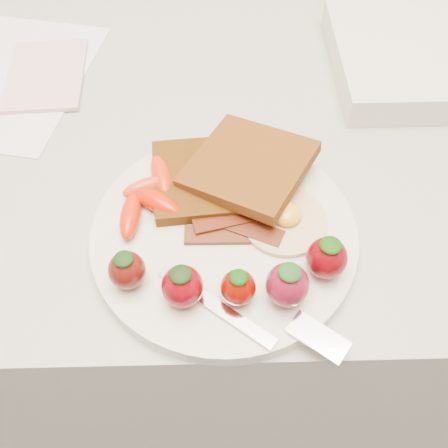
{
  "coord_description": "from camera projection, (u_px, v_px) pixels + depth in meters",
  "views": [
    {
      "loc": [
        -0.02,
        1.24,
        1.33
      ],
      "look_at": [
        -0.01,
        1.53,
        0.93
      ],
      "focal_mm": 40.0,
      "sensor_mm": 36.0,
      "label": 1
    }
  ],
  "objects": [
    {
      "name": "counter",
      "position": [
        228.0,
        296.0,
        0.98
      ],
      "size": [
        2.0,
        0.6,
        0.9
      ],
      "primitive_type": "cube",
      "color": "gray",
      "rests_on": "ground"
    },
    {
      "name": "plate",
      "position": [
        224.0,
        235.0,
        0.51
      ],
      "size": [
        0.27,
        0.27,
        0.02
      ],
      "primitive_type": "cylinder",
      "color": "beige",
      "rests_on": "counter"
    },
    {
      "name": "toast_lower",
      "position": [
        205.0,
        178.0,
        0.53
      ],
      "size": [
        0.12,
        0.12,
        0.01
      ],
      "primitive_type": "cube",
      "rotation": [
        0.0,
        0.0,
        0.09
      ],
      "color": "#401604",
      "rests_on": "plate"
    },
    {
      "name": "toast_upper",
      "position": [
        249.0,
        165.0,
        0.53
      ],
      "size": [
        0.16,
        0.16,
        0.03
      ],
      "primitive_type": "cube",
      "rotation": [
        0.0,
        -0.1,
        -0.54
      ],
      "color": "#4D2610",
      "rests_on": "toast_lower"
    },
    {
      "name": "fried_egg",
      "position": [
        285.0,
        219.0,
        0.51
      ],
      "size": [
        0.11,
        0.11,
        0.02
      ],
      "color": "beige",
      "rests_on": "plate"
    },
    {
      "name": "bacon_strips",
      "position": [
        234.0,
        226.0,
        0.5
      ],
      "size": [
        0.1,
        0.06,
        0.01
      ],
      "color": "#351107",
      "rests_on": "plate"
    },
    {
      "name": "baby_carrots",
      "position": [
        149.0,
        195.0,
        0.52
      ],
      "size": [
        0.07,
        0.11,
        0.02
      ],
      "color": "red",
      "rests_on": "plate"
    },
    {
      "name": "strawberries",
      "position": [
        240.0,
        276.0,
        0.45
      ],
      "size": [
        0.22,
        0.07,
        0.05
      ],
      "color": "#4E0C08",
      "rests_on": "plate"
    },
    {
      "name": "fork",
      "position": [
        261.0,
        320.0,
        0.44
      ],
      "size": [
        0.17,
        0.1,
        0.0
      ],
      "color": "silver",
      "rests_on": "plate"
    },
    {
      "name": "paper_sheet",
      "position": [
        8.0,
        78.0,
        0.67
      ],
      "size": [
        0.25,
        0.3,
        0.0
      ],
      "primitive_type": "cube",
      "rotation": [
        0.0,
        0.0,
        -0.21
      ],
      "color": "silver",
      "rests_on": "counter"
    },
    {
      "name": "notepad",
      "position": [
        46.0,
        75.0,
        0.67
      ],
      "size": [
        0.11,
        0.15,
        0.01
      ],
      "primitive_type": "cube",
      "rotation": [
        0.0,
        0.0,
        0.05
      ],
      "color": "#DAA7AB",
      "rests_on": "paper_sheet"
    },
    {
      "name": "appliance",
      "position": [
        439.0,
        57.0,
        0.67
      ],
      "size": [
        0.28,
        0.22,
        0.04
      ],
      "primitive_type": "cube",
      "rotation": [
        0.0,
        0.0,
        0.0
      ],
      "color": "beige",
      "rests_on": "counter"
    }
  ]
}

